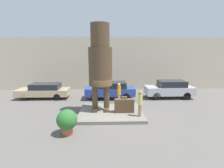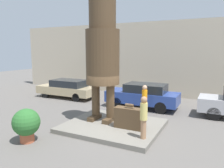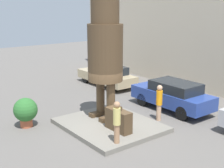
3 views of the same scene
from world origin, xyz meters
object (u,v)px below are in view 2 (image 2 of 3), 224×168
(tourist, at_px, (144,116))
(giant_suitcase, at_px, (129,118))
(planter_pot, at_px, (26,123))
(parked_car_blue, at_px, (143,95))
(statue_figure, at_px, (103,49))
(worker_hivis, at_px, (145,99))
(parked_car_tan, at_px, (67,88))

(tourist, bearing_deg, giant_suitcase, 138.41)
(planter_pot, bearing_deg, tourist, 24.66)
(parked_car_blue, relative_size, planter_pot, 3.31)
(statue_figure, relative_size, parked_car_blue, 1.32)
(planter_pot, bearing_deg, parked_car_blue, 70.74)
(giant_suitcase, bearing_deg, worker_hivis, 93.59)
(tourist, relative_size, parked_car_blue, 0.37)
(parked_car_tan, relative_size, planter_pot, 3.46)
(tourist, distance_m, worker_hivis, 3.69)
(statue_figure, relative_size, worker_hivis, 3.39)
(tourist, relative_size, worker_hivis, 0.96)
(parked_car_tan, relative_size, parked_car_blue, 1.04)
(parked_car_blue, xyz_separation_m, worker_hivis, (0.66, -1.71, 0.13))
(tourist, bearing_deg, planter_pot, -155.34)
(giant_suitcase, xyz_separation_m, planter_pot, (-3.35, -2.81, 0.09))
(tourist, distance_m, parked_car_tan, 9.81)
(parked_car_blue, distance_m, worker_hivis, 1.84)
(statue_figure, relative_size, giant_suitcase, 4.49)
(parked_car_tan, bearing_deg, giant_suitcase, 146.72)
(planter_pot, bearing_deg, statue_figure, 62.94)
(statue_figure, relative_size, tourist, 3.53)
(parked_car_blue, bearing_deg, planter_pot, 70.74)
(giant_suitcase, bearing_deg, tourist, -41.59)
(tourist, distance_m, parked_car_blue, 5.53)
(giant_suitcase, distance_m, parked_car_tan, 8.55)
(tourist, xyz_separation_m, parked_car_blue, (-1.78, 5.23, -0.30))
(statue_figure, distance_m, parked_car_tan, 7.53)
(worker_hivis, bearing_deg, parked_car_blue, 111.16)
(giant_suitcase, bearing_deg, parked_car_blue, 100.72)
(tourist, bearing_deg, worker_hivis, 107.59)
(parked_car_tan, relative_size, worker_hivis, 2.68)
(statue_figure, bearing_deg, worker_hivis, 55.59)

